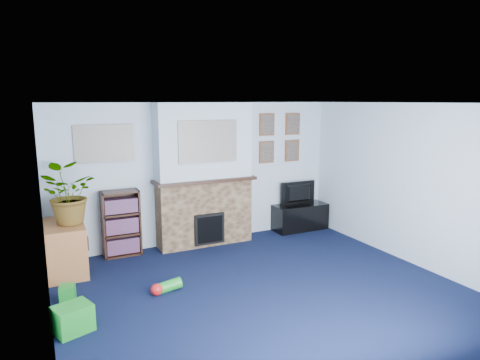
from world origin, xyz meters
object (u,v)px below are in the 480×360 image
bookshelf (121,225)px  tv_stand (300,218)px  sideboard (65,249)px  television (300,193)px

bookshelf → tv_stand: bearing=-1.3°
tv_stand → sideboard: sideboard is taller
bookshelf → television: bearing=-1.0°
television → tv_stand: bearing=90.2°
television → bookshelf: bearing=-0.7°
tv_stand → television: bearing=90.0°
television → sideboard: television is taller
tv_stand → television: television is taller
tv_stand → sideboard: bearing=-176.2°
sideboard → television: bearing=4.1°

